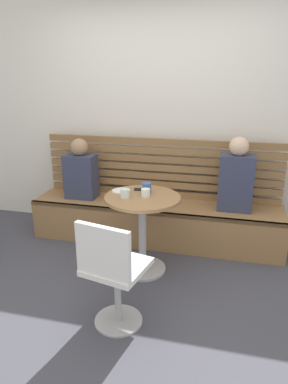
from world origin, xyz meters
The scene contains 13 objects.
ground centered at (0.00, 0.00, 0.00)m, with size 8.00×8.00×0.00m, color #42424C.
back_wall centered at (0.00, 1.64, 1.45)m, with size 5.20×0.10×2.90m, color silver.
booth_bench centered at (0.00, 1.20, 0.22)m, with size 2.70×0.52×0.44m.
booth_backrest centered at (0.00, 1.44, 0.78)m, with size 2.65×0.04×0.67m.
cafe_table centered at (0.02, 0.57, 0.52)m, with size 0.68×0.68×0.74m.
white_chair centered at (0.00, -0.24, 0.46)m, with size 0.48×0.48×0.85m.
person_adult centered at (0.83, 1.22, 0.78)m, with size 0.34×0.22×0.76m.
person_child_left centered at (-0.85, 1.20, 0.74)m, with size 0.34×0.22×0.67m.
cup_mug_blue centered at (0.03, 0.67, 0.79)m, with size 0.08×0.08×0.10m, color #3D5B9E.
cup_glass_short centered at (-0.13, 0.50, 0.78)m, with size 0.08×0.08×0.08m, color silver.
cup_ceramic_white centered at (0.04, 0.58, 0.78)m, with size 0.08×0.08×0.07m, color white.
plate_small centered at (-0.21, 0.66, 0.75)m, with size 0.17×0.17×0.01m, color white.
phone_on_table centered at (-0.04, 0.75, 0.74)m, with size 0.07×0.14×0.01m, color black.
Camera 1 is at (0.70, -2.18, 1.74)m, focal length 31.68 mm.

